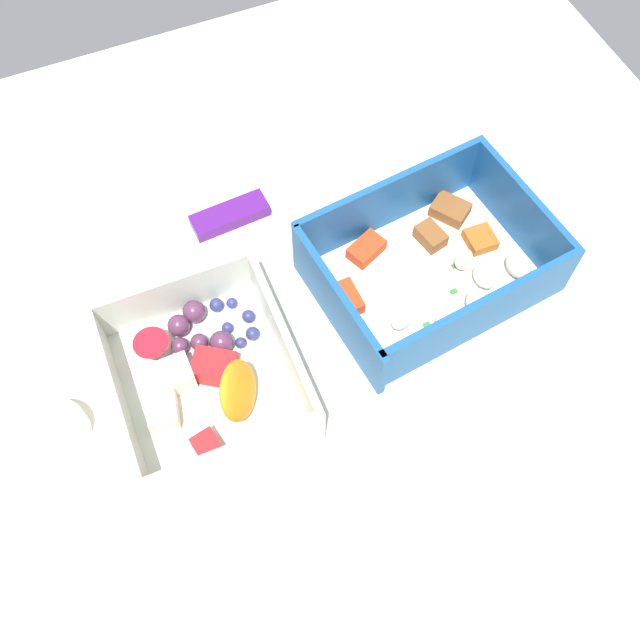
{
  "coord_description": "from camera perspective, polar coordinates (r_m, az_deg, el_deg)",
  "views": [
    {
      "loc": [
        -12.14,
        -24.8,
        54.69
      ],
      "look_at": [
        -1.35,
        0.4,
        4.0
      ],
      "focal_mm": 40.27,
      "sensor_mm": 36.0,
      "label": 1
    }
  ],
  "objects": [
    {
      "name": "fruit_bowl",
      "position": [
        0.56,
        -9.27,
        -4.28
      ],
      "size": [
        13.99,
        15.47,
        5.59
      ],
      "rotation": [
        0.0,
        0.0,
        -0.01
      ],
      "color": "silver",
      "rests_on": "table_surface"
    },
    {
      "name": "pasta_container",
      "position": [
        0.61,
        8.66,
        4.19
      ],
      "size": [
        20.59,
        15.75,
        6.49
      ],
      "rotation": [
        0.0,
        0.0,
        0.11
      ],
      "color": "white",
      "rests_on": "table_surface"
    },
    {
      "name": "candy_bar",
      "position": [
        0.65,
        -7.17,
        8.25
      ],
      "size": [
        7.13,
        2.81,
        1.2
      ],
      "primitive_type": "cube",
      "rotation": [
        0.0,
        0.0,
        0.06
      ],
      "color": "#51197A",
      "rests_on": "table_surface"
    },
    {
      "name": "table_surface",
      "position": [
        0.6,
        1.32,
        -1.22
      ],
      "size": [
        80.0,
        80.0,
        2.0
      ],
      "primitive_type": "cube",
      "color": "beige",
      "rests_on": "ground"
    },
    {
      "name": "paper_cup_liner",
      "position": [
        0.58,
        -19.85,
        -8.58
      ],
      "size": [
        4.25,
        4.25,
        1.91
      ],
      "primitive_type": "cylinder",
      "color": "white",
      "rests_on": "table_surface"
    }
  ]
}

